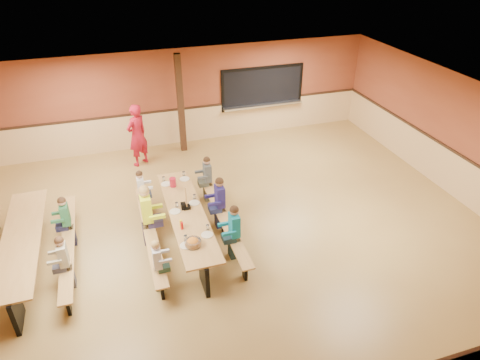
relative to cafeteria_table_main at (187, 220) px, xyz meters
name	(u,v)px	position (x,y,z in m)	size (l,w,h in m)	color
ground	(230,230)	(0.97, 0.05, -0.53)	(12.00, 12.00, 0.00)	olive
room_envelope	(229,205)	(0.97, 0.05, 0.16)	(12.04, 10.04, 3.02)	brown
kitchen_pass_through	(262,89)	(3.57, 5.01, 0.96)	(2.78, 0.28, 1.38)	black
structural_post	(181,104)	(0.77, 4.45, 0.97)	(0.18, 0.18, 3.00)	black
cafeteria_table_main	(187,220)	(0.00, 0.00, 0.00)	(1.91, 3.70, 0.74)	#B08046
cafeteria_table_second	(24,247)	(-3.32, 0.13, 0.00)	(1.91, 3.70, 0.74)	#B08046
seated_child_white_left	(158,266)	(-0.82, -1.30, 0.04)	(0.33, 0.27, 1.13)	silver
seated_adult_yellow	(147,215)	(-0.82, 0.20, 0.19)	(0.47, 0.39, 1.42)	#E5FF28
seated_child_grey_left	(142,193)	(-0.82, 1.37, 0.05)	(0.34, 0.28, 1.15)	white
seated_child_teal_right	(234,232)	(0.83, -0.84, 0.10)	(0.39, 0.32, 1.26)	teal
seated_child_navy_right	(220,203)	(0.83, 0.28, 0.11)	(0.40, 0.33, 1.28)	navy
seated_child_char_right	(208,179)	(0.83, 1.46, 0.08)	(0.37, 0.30, 1.21)	#484F51
seated_child_green_sec	(67,222)	(-2.50, 0.64, 0.08)	(0.37, 0.30, 1.20)	#2B6A40
seated_child_tan_sec	(65,262)	(-2.50, -0.71, 0.06)	(0.35, 0.29, 1.18)	#AAA387
standing_woman	(137,135)	(-0.62, 3.92, 0.40)	(0.67, 0.44, 1.85)	#AA1327
punch_pitcher	(173,182)	(-0.09, 1.16, 0.32)	(0.16, 0.16, 0.22)	#B2172D
chip_bowl	(193,242)	(-0.10, -1.13, 0.29)	(0.32, 0.32, 0.15)	orange
napkin_dispenser	(183,206)	(-0.03, 0.17, 0.28)	(0.10, 0.14, 0.13)	black
condiment_mustard	(181,224)	(-0.21, -0.47, 0.30)	(0.06, 0.06, 0.17)	yellow
condiment_ketchup	(182,226)	(-0.20, -0.55, 0.30)	(0.06, 0.06, 0.17)	#B2140F
table_paddle	(186,203)	(0.03, 0.16, 0.35)	(0.16, 0.16, 0.56)	black
place_settings	(186,210)	(0.00, 0.00, 0.27)	(0.65, 3.30, 0.11)	beige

